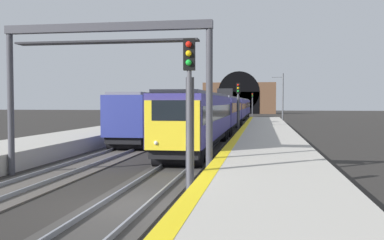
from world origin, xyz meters
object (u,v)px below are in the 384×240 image
(train_adjacent_platform, at_px, (194,110))
(catenary_mast_near, at_px, (283,98))
(train_main_approaching, at_px, (231,110))
(railway_signal_near, at_px, (189,103))
(railway_signal_far, at_px, (252,102))
(overhead_signal_gantry, at_px, (106,60))
(railway_signal_mid, at_px, (238,104))

(train_adjacent_platform, bearing_deg, catenary_mast_near, -51.49)
(train_main_approaching, distance_m, railway_signal_near, 43.93)
(railway_signal_far, bearing_deg, train_adjacent_platform, -8.43)
(railway_signal_near, height_order, catenary_mast_near, catenary_mast_near)
(railway_signal_near, xyz_separation_m, overhead_signal_gantry, (3.55, 4.24, 1.86))
(train_main_approaching, height_order, overhead_signal_gantry, overhead_signal_gantry)
(overhead_signal_gantry, bearing_deg, train_adjacent_platform, 3.59)
(railway_signal_mid, height_order, overhead_signal_gantry, overhead_signal_gantry)
(train_adjacent_platform, distance_m, catenary_mast_near, 15.74)
(overhead_signal_gantry, distance_m, catenary_mast_near, 50.24)
(railway_signal_mid, distance_m, catenary_mast_near, 24.58)
(catenary_mast_near, bearing_deg, railway_signal_far, 8.64)
(train_main_approaching, height_order, railway_signal_far, railway_signal_far)
(railway_signal_near, relative_size, railway_signal_mid, 1.04)
(railway_signal_far, xyz_separation_m, overhead_signal_gantry, (-84.65, 4.24, 1.82))
(train_main_approaching, height_order, railway_signal_mid, railway_signal_mid)
(railway_signal_near, relative_size, catenary_mast_near, 0.70)
(train_main_approaching, xyz_separation_m, catenary_mast_near, (8.96, -7.14, 1.67))
(train_adjacent_platform, distance_m, railway_signal_far, 45.81)
(train_adjacent_platform, relative_size, railway_signal_mid, 11.80)
(train_adjacent_platform, xyz_separation_m, overhead_signal_gantry, (-39.35, -2.47, 2.85))
(train_adjacent_platform, bearing_deg, overhead_signal_gantry, -177.36)
(train_main_approaching, xyz_separation_m, railway_signal_far, (44.32, -1.77, 1.05))
(railway_signal_near, bearing_deg, train_main_approaching, -177.69)
(overhead_signal_gantry, bearing_deg, railway_signal_near, -129.90)
(overhead_signal_gantry, xyz_separation_m, catenary_mast_near, (49.30, -9.61, -1.19))
(railway_signal_mid, xyz_separation_m, overhead_signal_gantry, (-25.33, 4.24, 1.98))
(train_main_approaching, xyz_separation_m, overhead_signal_gantry, (-40.33, 2.47, 2.87))
(railway_signal_near, distance_m, railway_signal_far, 88.20)
(train_main_approaching, bearing_deg, railway_signal_mid, 6.64)
(train_main_approaching, bearing_deg, overhead_signal_gantry, -3.60)
(train_adjacent_platform, relative_size, railway_signal_near, 11.32)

